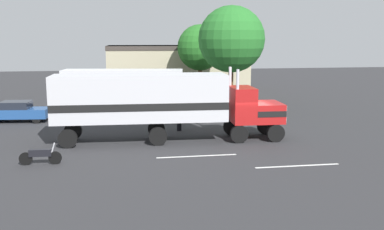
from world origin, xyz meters
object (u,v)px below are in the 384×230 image
at_px(person_bystander, 179,118).
at_px(parked_car, 18,111).
at_px(semi_truck, 159,101).
at_px(tree_left, 231,39).
at_px(tree_center, 200,48).
at_px(motorcycle, 40,155).
at_px(parked_bus, 123,84).

height_order(person_bystander, parked_car, person_bystander).
relative_size(semi_truck, tree_left, 1.56).
xyz_separation_m(semi_truck, parked_car, (-10.02, 8.06, -1.72)).
bearing_deg(tree_center, motorcycle, -117.49).
xyz_separation_m(person_bystander, motorcycle, (-8.02, -7.00, -0.41)).
distance_m(parked_car, tree_center, 20.67).
relative_size(semi_truck, tree_center, 1.85).
bearing_deg(parked_bus, motorcycle, -103.16).
distance_m(semi_truck, tree_left, 14.22).
distance_m(semi_truck, tree_center, 21.16).
bearing_deg(tree_center, semi_truck, -107.25).
bearing_deg(person_bystander, parked_car, 155.81).
distance_m(person_bystander, tree_left, 11.74).
distance_m(person_bystander, tree_center, 18.35).
distance_m(semi_truck, parked_car, 12.97).
xyz_separation_m(parked_bus, parked_car, (-8.00, -6.43, -1.26)).
distance_m(parked_car, tree_left, 18.63).
xyz_separation_m(motorcycle, tree_center, (12.61, 24.23, 4.75)).
bearing_deg(tree_left, tree_center, 98.37).
relative_size(motorcycle, tree_center, 0.27).
bearing_deg(tree_left, parked_bus, 162.78).
bearing_deg(person_bystander, parked_bus, 107.42).
xyz_separation_m(parked_bus, motorcycle, (-4.36, -18.67, -1.58)).
relative_size(parked_car, motorcycle, 2.16).
height_order(parked_car, tree_left, tree_left).
relative_size(semi_truck, parked_car, 3.13).
height_order(tree_left, tree_center, tree_left).
height_order(parked_bus, parked_car, parked_bus).
distance_m(person_bystander, motorcycle, 10.66).
bearing_deg(parked_car, tree_left, 11.26).
height_order(person_bystander, motorcycle, person_bystander).
height_order(person_bystander, parked_bus, parked_bus).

